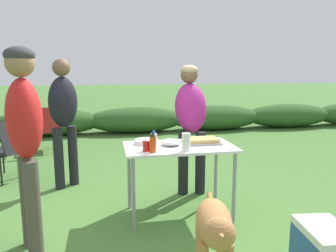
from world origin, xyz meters
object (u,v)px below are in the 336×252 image
(standing_person_in_olive_jacket, at_px, (191,115))
(dog, at_px, (214,232))
(folding_table, at_px, (179,153))
(paper_cup_stack, at_px, (186,142))
(standing_person_with_beanie, at_px, (25,129))
(mixing_bowl, at_px, (171,142))
(food_tray, at_px, (202,141))
(plate_stack, at_px, (146,142))
(mayo_bottle, at_px, (154,139))
(standing_person_in_gray_fleece, at_px, (64,112))
(hot_sauce_bottle, at_px, (153,143))
(camp_chair_near_hedge, at_px, (6,146))
(cooler_box, at_px, (324,249))
(camp_chair_green_behind_table, at_px, (46,127))
(ketchup_bottle, at_px, (147,145))

(standing_person_in_olive_jacket, bearing_deg, dog, -96.83)
(folding_table, distance_m, paper_cup_stack, 0.28)
(standing_person_with_beanie, distance_m, dog, 1.65)
(mixing_bowl, bearing_deg, folding_table, -21.70)
(food_tray, relative_size, plate_stack, 1.56)
(mayo_bottle, relative_size, standing_person_in_gray_fleece, 0.12)
(hot_sauce_bottle, bearing_deg, food_tray, 26.67)
(camp_chair_near_hedge, bearing_deg, cooler_box, -100.00)
(plate_stack, xyz_separation_m, camp_chair_green_behind_table, (-1.47, 2.89, -0.29))
(standing_person_with_beanie, distance_m, camp_chair_near_hedge, 2.15)
(standing_person_in_gray_fleece, height_order, camp_chair_green_behind_table, standing_person_in_gray_fleece)
(standing_person_in_gray_fleece, bearing_deg, cooler_box, -85.27)
(mayo_bottle, xyz_separation_m, standing_person_with_beanie, (-1.08, -0.37, 0.20))
(dog, bearing_deg, cooler_box, -152.89)
(folding_table, xyz_separation_m, hot_sauce_bottle, (-0.30, -0.22, 0.17))
(plate_stack, bearing_deg, standing_person_in_gray_fleece, 133.96)
(hot_sauce_bottle, distance_m, standing_person_in_olive_jacket, 1.07)
(folding_table, relative_size, hot_sauce_bottle, 5.79)
(plate_stack, distance_m, standing_person_in_gray_fleece, 1.34)
(food_tray, relative_size, ketchup_bottle, 2.87)
(standing_person_in_gray_fleece, height_order, camp_chair_near_hedge, standing_person_in_gray_fleece)
(mixing_bowl, bearing_deg, standing_person_in_olive_jacket, 59.50)
(dog, bearing_deg, camp_chair_green_behind_table, -55.38)
(ketchup_bottle, height_order, standing_person_in_olive_jacket, standing_person_in_olive_jacket)
(folding_table, bearing_deg, dog, -93.79)
(standing_person_in_olive_jacket, bearing_deg, mixing_bowl, -116.64)
(food_tray, distance_m, cooler_box, 1.47)
(dog, relative_size, camp_chair_near_hedge, 0.96)
(camp_chair_green_behind_table, relative_size, camp_chair_near_hedge, 1.00)
(paper_cup_stack, distance_m, dog, 1.18)
(standing_person_in_olive_jacket, bearing_deg, standing_person_with_beanie, -142.58)
(dog, height_order, camp_chair_near_hedge, camp_chair_near_hedge)
(camp_chair_green_behind_table, bearing_deg, standing_person_in_olive_jacket, -61.21)
(folding_table, relative_size, mayo_bottle, 5.82)
(standing_person_with_beanie, bearing_deg, dog, -149.25)
(paper_cup_stack, height_order, dog, paper_cup_stack)
(dog, xyz_separation_m, camp_chair_green_behind_table, (-1.70, 4.40, -0.05))
(camp_chair_near_hedge, relative_size, cooler_box, 1.62)
(plate_stack, height_order, standing_person_with_beanie, standing_person_with_beanie)
(folding_table, relative_size, cooler_box, 2.14)
(plate_stack, distance_m, dog, 1.55)
(plate_stack, height_order, mixing_bowl, mixing_bowl)
(hot_sauce_bottle, xyz_separation_m, cooler_box, (1.16, -0.91, -0.66))
(food_tray, height_order, ketchup_bottle, ketchup_bottle)
(mixing_bowl, xyz_separation_m, camp_chair_near_hedge, (-1.97, 1.49, -0.30))
(plate_stack, xyz_separation_m, standing_person_with_beanie, (-1.03, -0.58, 0.27))
(mixing_bowl, relative_size, camp_chair_near_hedge, 0.25)
(food_tray, bearing_deg, hot_sauce_bottle, -153.33)
(plate_stack, distance_m, mixing_bowl, 0.26)
(camp_chair_green_behind_table, bearing_deg, mixing_bowl, -72.82)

